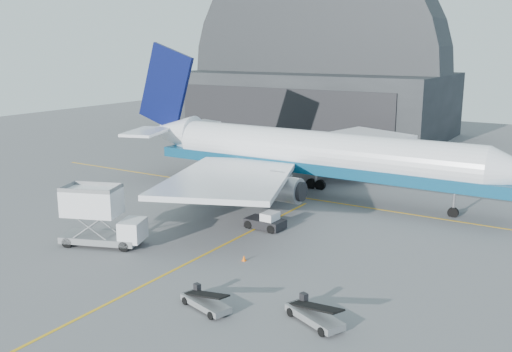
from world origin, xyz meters
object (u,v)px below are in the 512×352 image
Objects in this scene: belt_loader_a at (205,302)px; belt_loader_b at (314,315)px; airliner at (304,153)px; pushback_tug at (266,222)px; catering_truck at (100,217)px.

belt_loader_b reaches higher than belt_loader_a.
belt_loader_b is (15.07, -27.93, -4.38)m from airliner.
pushback_tug is at bearing 124.29° from belt_loader_a.
catering_truck is 1.70× the size of belt_loader_b.
belt_loader_b is at bearing 32.77° from belt_loader_a.
belt_loader_a is at bearing -70.02° from pushback_tug.
catering_truck is at bearing -105.97° from airliner.
belt_loader_b is at bearing -61.64° from airliner.
pushback_tug is at bearing 28.46° from catering_truck.
catering_truck is 1.81× the size of belt_loader_a.
belt_loader_b is at bearing -28.98° from catering_truck.
airliner is at bearing 121.91° from belt_loader_a.
belt_loader_a is (8.09, -29.93, -4.42)m from airliner.
airliner is at bearing 104.50° from pushback_tug.
pushback_tug is 17.50m from belt_loader_a.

